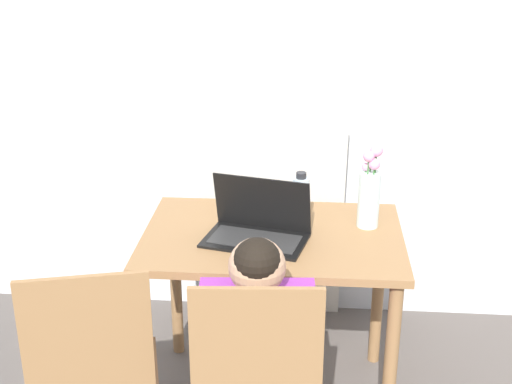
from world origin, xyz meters
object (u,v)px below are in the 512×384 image
(laptop, at_px, (258,225))
(flower_vase, at_px, (369,191))
(water_bottle, at_px, (301,202))
(person_seated, at_px, (257,333))
(chair_spare, at_px, (96,383))

(laptop, height_order, flower_vase, flower_vase)
(flower_vase, bearing_deg, water_bottle, -172.54)
(laptop, bearing_deg, flower_vase, 31.99)
(person_seated, xyz_separation_m, water_bottle, (0.12, 0.58, 0.22))
(water_bottle, bearing_deg, person_seated, -101.70)
(person_seated, height_order, flower_vase, flower_vase)
(chair_spare, height_order, person_seated, person_seated)
(person_seated, bearing_deg, water_bottle, -105.81)
(person_seated, distance_m, water_bottle, 0.63)
(flower_vase, bearing_deg, person_seated, -121.83)
(chair_spare, relative_size, person_seated, 0.94)
(water_bottle, bearing_deg, chair_spare, -132.74)
(chair_spare, height_order, laptop, laptop)
(flower_vase, height_order, water_bottle, flower_vase)
(chair_spare, distance_m, water_bottle, 1.00)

